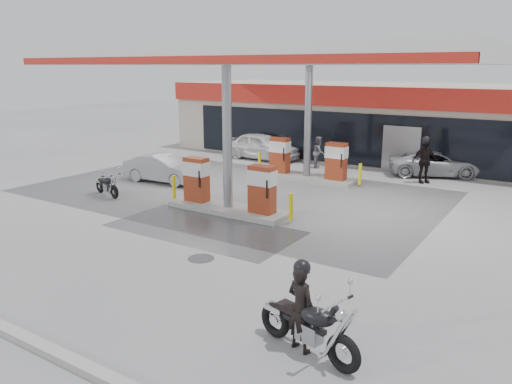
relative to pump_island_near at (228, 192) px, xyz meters
The scene contains 16 objects.
ground 2.12m from the pump_island_near, 90.00° to the right, with size 90.00×90.00×0.00m, color gray.
wet_patch 2.18m from the pump_island_near, 75.96° to the right, with size 6.00×3.00×0.00m, color #4C4C4F.
drain_cover 4.53m from the pump_island_near, 63.43° to the right, with size 0.70×0.70×0.01m, color #38383A.
store_building 14.00m from the pump_island_near, 89.98° to the left, with size 22.00×8.22×4.00m.
canopy 5.46m from the pump_island_near, 90.00° to the left, with size 16.00×10.02×5.51m.
pump_island_near is the anchor object (origin of this frame).
pump_island_far 6.00m from the pump_island_near, 90.00° to the left, with size 5.14×1.30×1.78m.
main_motorcycle 9.16m from the pump_island_near, 45.19° to the right, with size 2.22×0.99×1.15m.
biker_main 8.99m from the pump_island_near, 45.88° to the right, with size 0.59×0.39×1.63m, color black.
parked_motorcycle 5.33m from the pump_island_near, behind, with size 1.74×0.82×0.91m.
sedan_white 10.19m from the pump_island_near, 115.45° to the left, with size 1.71×4.25×1.45m, color silver.
attendant 8.83m from the pump_island_near, 95.05° to the left, with size 0.76×0.59×1.56m, color slate.
hatchback_silver 5.50m from the pump_island_near, 156.44° to the left, with size 1.28×3.68×1.21m, color #9D9FA4.
parked_car_left 15.62m from the pump_island_near, 129.81° to the left, with size 1.57×3.87×1.12m, color #5B131B.
parked_car_right 11.01m from the pump_island_near, 65.23° to the left, with size 1.91×4.14×1.15m, color #ACB0B5.
biker_walking 9.38m from the pump_island_near, 60.96° to the left, with size 1.13×0.47×1.92m, color black.
Camera 1 is at (9.92, -11.60, 4.94)m, focal length 35.00 mm.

